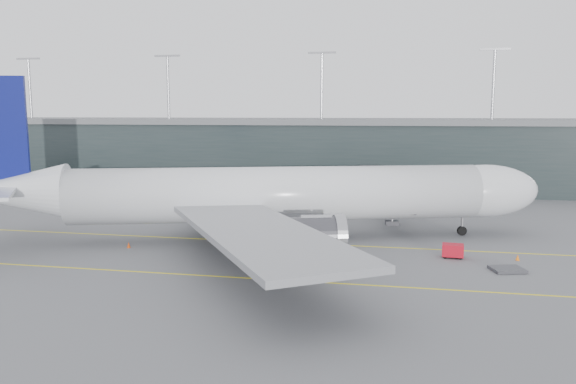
# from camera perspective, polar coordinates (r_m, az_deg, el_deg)

# --- Properties ---
(ground) EXTENTS (320.00, 320.00, 0.00)m
(ground) POSITION_cam_1_polar(r_m,az_deg,el_deg) (78.02, -5.10, -4.25)
(ground) COLOR #5C5C61
(ground) RESTS_ON ground
(taxiline_a) EXTENTS (160.00, 0.25, 0.02)m
(taxiline_a) POSITION_cam_1_polar(r_m,az_deg,el_deg) (74.28, -5.96, -4.88)
(taxiline_a) COLOR yellow
(taxiline_a) RESTS_ON ground
(taxiline_b) EXTENTS (160.00, 0.25, 0.02)m
(taxiline_b) POSITION_cam_1_polar(r_m,az_deg,el_deg) (59.67, -10.50, -8.23)
(taxiline_b) COLOR yellow
(taxiline_b) RESTS_ON ground
(taxiline_lead_main) EXTENTS (0.25, 60.00, 0.02)m
(taxiline_lead_main) POSITION_cam_1_polar(r_m,az_deg,el_deg) (96.04, 1.10, -1.87)
(taxiline_lead_main) COLOR yellow
(taxiline_lead_main) RESTS_ON ground
(terminal) EXTENTS (240.00, 36.00, 29.00)m
(terminal) POSITION_cam_1_polar(r_m,az_deg,el_deg) (133.20, 1.83, 4.21)
(terminal) COLOR #1F292A
(terminal) RESTS_ON ground
(main_aircraft) EXTENTS (73.46, 67.59, 21.03)m
(main_aircraft) POSITION_cam_1_polar(r_m,az_deg,el_deg) (73.08, -1.52, -0.36)
(main_aircraft) COLOR silver
(main_aircraft) RESTS_ON ground
(jet_bridge) EXTENTS (9.66, 42.43, 6.14)m
(jet_bridge) POSITION_cam_1_polar(r_m,az_deg,el_deg) (97.61, 9.96, 0.89)
(jet_bridge) COLOR #29292D
(jet_bridge) RESTS_ON ground
(gse_cart) EXTENTS (2.48, 1.67, 1.62)m
(gse_cart) POSITION_cam_1_polar(r_m,az_deg,el_deg) (67.61, 16.40, -5.70)
(gse_cart) COLOR #B50C1D
(gse_cart) RESTS_ON ground
(baggage_dolly) EXTENTS (3.88, 3.44, 0.33)m
(baggage_dolly) POSITION_cam_1_polar(r_m,az_deg,el_deg) (64.15, 21.38, -7.33)
(baggage_dolly) COLOR #36363A
(baggage_dolly) RESTS_ON ground
(uld_a) EXTENTS (1.94, 1.65, 1.59)m
(uld_a) POSITION_cam_1_polar(r_m,az_deg,el_deg) (88.72, -6.21, -2.21)
(uld_a) COLOR #39393E
(uld_a) RESTS_ON ground
(uld_b) EXTENTS (2.46, 2.21, 1.86)m
(uld_b) POSITION_cam_1_polar(r_m,az_deg,el_deg) (89.17, -5.32, -2.05)
(uld_b) COLOR #39393E
(uld_b) RESTS_ON ground
(uld_c) EXTENTS (2.21, 1.88, 1.80)m
(uld_c) POSITION_cam_1_polar(r_m,az_deg,el_deg) (88.28, -2.75, -2.15)
(uld_c) COLOR #39393E
(uld_c) RESTS_ON ground
(cone_nose) EXTENTS (0.44, 0.44, 0.71)m
(cone_nose) POSITION_cam_1_polar(r_m,az_deg,el_deg) (69.07, 22.29, -6.16)
(cone_nose) COLOR orange
(cone_nose) RESTS_ON ground
(cone_wing_stbd) EXTENTS (0.46, 0.46, 0.73)m
(cone_wing_stbd) POSITION_cam_1_polar(r_m,az_deg,el_deg) (58.78, -3.39, -7.99)
(cone_wing_stbd) COLOR #F34D0D
(cone_wing_stbd) RESTS_ON ground
(cone_wing_port) EXTENTS (0.41, 0.41, 0.66)m
(cone_wing_port) POSITION_cam_1_polar(r_m,az_deg,el_deg) (87.87, 3.38, -2.61)
(cone_wing_port) COLOR orange
(cone_wing_port) RESTS_ON ground
(cone_tail) EXTENTS (0.45, 0.45, 0.71)m
(cone_tail) POSITION_cam_1_polar(r_m,az_deg,el_deg) (72.48, -15.88, -5.20)
(cone_tail) COLOR #CC400B
(cone_tail) RESTS_ON ground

